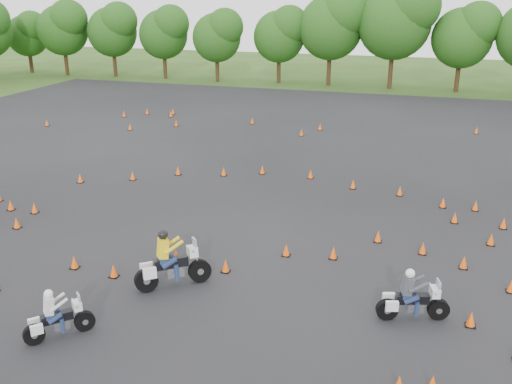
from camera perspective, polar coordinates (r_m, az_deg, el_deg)
The scene contains 7 objects.
ground at distance 21.22m, azimuth -3.18°, elevation -6.53°, with size 140.00×140.00×0.00m, color #2D5119.
asphalt_pad at distance 26.46m, azimuth 1.27°, elevation -1.05°, with size 62.00×62.00×0.00m, color black.
treeline at distance 52.74m, azimuth 12.73°, elevation 14.07°, with size 87.05×32.51×10.97m.
traffic_cones at distance 26.04m, azimuth 0.79°, elevation -0.87°, with size 36.53×33.23×0.45m.
rider_grey at distance 17.72m, azimuth 15.53°, elevation -9.81°, with size 2.19×0.67×1.69m, color #3E4045, non-canonical shape.
rider_yellow at distance 18.95m, azimuth -8.31°, elevation -6.72°, with size 2.58×0.79×1.99m, color yellow, non-canonical shape.
rider_white at distance 17.25m, azimuth -19.19°, elevation -11.40°, with size 1.99×0.61×1.53m, color silver, non-canonical shape.
Camera 1 is at (6.69, -17.84, 9.35)m, focal length 40.00 mm.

